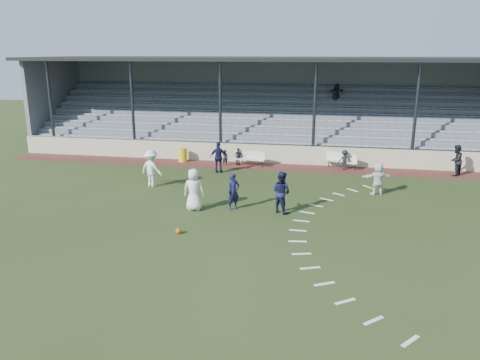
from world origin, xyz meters
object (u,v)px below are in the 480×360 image
(bench_right, at_px, (342,159))
(trash_bin, at_px, (183,155))
(bench_left, at_px, (250,157))
(player_white_lead, at_px, (194,190))
(official, at_px, (456,160))
(football, at_px, (179,231))
(player_navy_lead, at_px, (233,192))

(bench_right, bearing_deg, trash_bin, -155.34)
(bench_left, distance_m, player_white_lead, 8.93)
(bench_left, bearing_deg, official, 7.99)
(football, bearing_deg, bench_right, 61.50)
(player_navy_lead, bearing_deg, bench_right, 17.43)
(trash_bin, bearing_deg, official, -1.80)
(football, bearing_deg, bench_left, 85.57)
(football, bearing_deg, official, 41.51)
(trash_bin, xyz_separation_m, player_white_lead, (3.39, -9.15, 0.51))
(bench_right, bearing_deg, bench_left, -151.88)
(trash_bin, xyz_separation_m, player_navy_lead, (5.14, -8.72, 0.38))
(bench_right, relative_size, official, 1.10)
(trash_bin, relative_size, player_white_lead, 0.46)
(bench_left, height_order, bench_right, same)
(football, relative_size, official, 0.13)
(bench_left, relative_size, football, 8.54)
(player_navy_lead, bearing_deg, official, -7.27)
(player_navy_lead, bearing_deg, trash_bin, 77.63)
(trash_bin, bearing_deg, bench_left, -3.71)
(player_white_lead, bearing_deg, football, 92.78)
(official, bearing_deg, trash_bin, -54.42)
(player_navy_lead, height_order, official, official)
(bench_right, bearing_deg, official, 18.25)
(bench_right, distance_m, trash_bin, 10.19)
(trash_bin, distance_m, official, 16.61)
(bench_left, height_order, player_white_lead, player_white_lead)
(player_white_lead, bearing_deg, official, -147.80)
(bench_right, bearing_deg, football, -94.52)
(trash_bin, distance_m, football, 12.57)
(bench_left, distance_m, official, 12.12)
(bench_left, bearing_deg, bench_right, 13.22)
(bench_right, xyz_separation_m, player_navy_lead, (-5.05, -8.85, 0.26))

